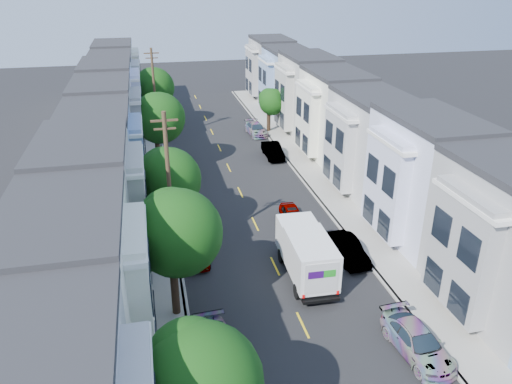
{
  "coord_description": "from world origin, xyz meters",
  "views": [
    {
      "loc": [
        -7.17,
        -26.65,
        17.66
      ],
      "look_at": [
        0.29,
        7.02,
        2.2
      ],
      "focal_mm": 35.0,
      "sensor_mm": 36.0,
      "label": 1
    }
  ],
  "objects_px": {
    "lead_sedan": "(292,216)",
    "parked_left_d": "(183,189)",
    "parked_right_c": "(273,151)",
    "parked_right_a": "(417,342)",
    "parked_left_c": "(195,248)",
    "tree_c": "(167,180)",
    "tree_d": "(158,118)",
    "parked_left_b": "(218,351)",
    "parked_right_d": "(256,129)",
    "fedex_truck": "(306,253)",
    "utility_pole_near": "(170,190)",
    "utility_pole_far": "(155,95)",
    "parked_right_b": "(347,249)",
    "tree_e": "(154,88)",
    "tree_b": "(176,233)",
    "tree_far_r": "(271,102)"
  },
  "relations": [
    {
      "from": "lead_sedan",
      "to": "parked_right_b",
      "type": "bearing_deg",
      "value": -65.79
    },
    {
      "from": "parked_right_b",
      "to": "parked_left_b",
      "type": "bearing_deg",
      "value": -145.66
    },
    {
      "from": "tree_d",
      "to": "parked_right_a",
      "type": "relative_size",
      "value": 1.63
    },
    {
      "from": "parked_left_c",
      "to": "lead_sedan",
      "type": "bearing_deg",
      "value": 27.26
    },
    {
      "from": "fedex_truck",
      "to": "parked_right_a",
      "type": "xyz_separation_m",
      "value": [
        3.33,
        -7.8,
        -1.0
      ]
    },
    {
      "from": "utility_pole_far",
      "to": "parked_left_d",
      "type": "height_order",
      "value": "utility_pole_far"
    },
    {
      "from": "lead_sedan",
      "to": "parked_left_d",
      "type": "bearing_deg",
      "value": 141.42
    },
    {
      "from": "tree_b",
      "to": "tree_far_r",
      "type": "height_order",
      "value": "tree_b"
    },
    {
      "from": "tree_d",
      "to": "utility_pole_far",
      "type": "bearing_deg",
      "value": 89.99
    },
    {
      "from": "parked_left_d",
      "to": "parked_right_d",
      "type": "distance_m",
      "value": 18.34
    },
    {
      "from": "tree_b",
      "to": "lead_sedan",
      "type": "height_order",
      "value": "tree_b"
    },
    {
      "from": "tree_e",
      "to": "parked_right_a",
      "type": "relative_size",
      "value": 1.56
    },
    {
      "from": "parked_left_c",
      "to": "utility_pole_far",
      "type": "bearing_deg",
      "value": 96.78
    },
    {
      "from": "parked_left_d",
      "to": "lead_sedan",
      "type": "bearing_deg",
      "value": -35.85
    },
    {
      "from": "tree_d",
      "to": "tree_far_r",
      "type": "height_order",
      "value": "tree_d"
    },
    {
      "from": "utility_pole_near",
      "to": "parked_right_b",
      "type": "height_order",
      "value": "utility_pole_near"
    },
    {
      "from": "tree_c",
      "to": "parked_right_c",
      "type": "height_order",
      "value": "tree_c"
    },
    {
      "from": "parked_right_c",
      "to": "parked_left_d",
      "type": "bearing_deg",
      "value": -141.89
    },
    {
      "from": "utility_pole_near",
      "to": "parked_right_c",
      "type": "xyz_separation_m",
      "value": [
        11.2,
        17.91,
        -4.42
      ]
    },
    {
      "from": "lead_sedan",
      "to": "tree_d",
      "type": "bearing_deg",
      "value": 128.03
    },
    {
      "from": "parked_left_b",
      "to": "parked_right_a",
      "type": "bearing_deg",
      "value": -12.0
    },
    {
      "from": "parked_left_b",
      "to": "parked_right_a",
      "type": "xyz_separation_m",
      "value": [
        9.8,
        -1.52,
        0.01
      ]
    },
    {
      "from": "parked_right_b",
      "to": "utility_pole_far",
      "type": "bearing_deg",
      "value": 108.01
    },
    {
      "from": "tree_far_r",
      "to": "tree_c",
      "type": "bearing_deg",
      "value": -119.3
    },
    {
      "from": "parked_left_b",
      "to": "parked_left_c",
      "type": "bearing_deg",
      "value": 86.81
    },
    {
      "from": "parked_left_c",
      "to": "tree_c",
      "type": "bearing_deg",
      "value": 119.24
    },
    {
      "from": "lead_sedan",
      "to": "parked_left_d",
      "type": "distance_m",
      "value": 10.23
    },
    {
      "from": "utility_pole_far",
      "to": "parked_right_b",
      "type": "relative_size",
      "value": 2.36
    },
    {
      "from": "tree_d",
      "to": "parked_left_c",
      "type": "distance_m",
      "value": 16.94
    },
    {
      "from": "parked_right_c",
      "to": "tree_e",
      "type": "bearing_deg",
      "value": 130.92
    },
    {
      "from": "utility_pole_near",
      "to": "parked_right_d",
      "type": "relative_size",
      "value": 2.27
    },
    {
      "from": "utility_pole_near",
      "to": "parked_left_d",
      "type": "distance_m",
      "value": 11.33
    },
    {
      "from": "parked_right_a",
      "to": "parked_right_c",
      "type": "bearing_deg",
      "value": 85.48
    },
    {
      "from": "parked_right_c",
      "to": "parked_right_a",
      "type": "bearing_deg",
      "value": -89.69
    },
    {
      "from": "tree_d",
      "to": "tree_e",
      "type": "relative_size",
      "value": 1.04
    },
    {
      "from": "parked_left_b",
      "to": "tree_e",
      "type": "bearing_deg",
      "value": 88.78
    },
    {
      "from": "tree_e",
      "to": "parked_right_a",
      "type": "bearing_deg",
      "value": -75.15
    },
    {
      "from": "parked_right_a",
      "to": "parked_right_d",
      "type": "distance_m",
      "value": 37.1
    },
    {
      "from": "parked_left_c",
      "to": "parked_right_a",
      "type": "relative_size",
      "value": 1.01
    },
    {
      "from": "tree_d",
      "to": "fedex_truck",
      "type": "bearing_deg",
      "value": -68.47
    },
    {
      "from": "tree_e",
      "to": "parked_right_c",
      "type": "bearing_deg",
      "value": -49.38
    },
    {
      "from": "parked_left_b",
      "to": "parked_left_c",
      "type": "relative_size",
      "value": 0.97
    },
    {
      "from": "tree_far_r",
      "to": "parked_right_c",
      "type": "relative_size",
      "value": 1.17
    },
    {
      "from": "tree_b",
      "to": "fedex_truck",
      "type": "distance_m",
      "value": 8.82
    },
    {
      "from": "tree_e",
      "to": "parked_right_a",
      "type": "height_order",
      "value": "tree_e"
    },
    {
      "from": "fedex_truck",
      "to": "parked_left_b",
      "type": "height_order",
      "value": "fedex_truck"
    },
    {
      "from": "tree_c",
      "to": "parked_right_d",
      "type": "xyz_separation_m",
      "value": [
        11.2,
        22.71,
        -3.91
      ]
    },
    {
      "from": "parked_left_d",
      "to": "parked_right_a",
      "type": "bearing_deg",
      "value": -59.75
    },
    {
      "from": "lead_sedan",
      "to": "parked_left_c",
      "type": "xyz_separation_m",
      "value": [
        -7.64,
        -3.34,
        0.12
      ]
    },
    {
      "from": "fedex_truck",
      "to": "utility_pole_near",
      "type": "bearing_deg",
      "value": 157.88
    }
  ]
}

